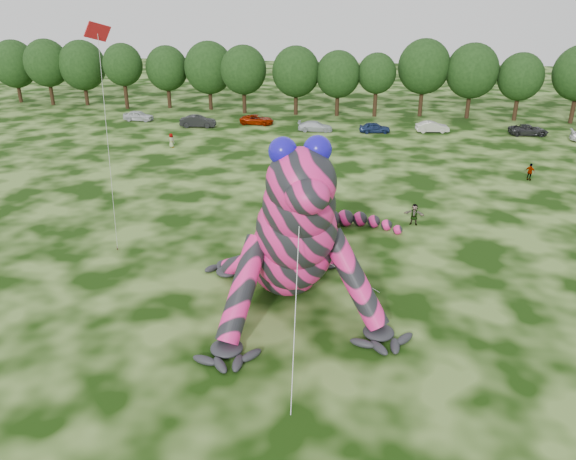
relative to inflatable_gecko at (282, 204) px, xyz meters
The scene contains 28 objects.
ground 9.52m from the inflatable_gecko, 63.57° to the right, with size 240.00×240.00×0.00m, color #16330A.
inflatable_gecko is the anchor object (origin of this frame).
flying_kite 13.25m from the inflatable_gecko, behind, with size 2.47×3.26×15.22m.
tree_0 72.92m from the inflatable_gecko, 134.40° to the left, with size 6.91×6.22×9.51m, color black, non-canonical shape.
tree_1 67.83m from the inflatable_gecko, 131.35° to the left, with size 6.74×6.07×9.81m, color black, non-canonical shape.
tree_2 64.99m from the inflatable_gecko, 127.40° to the left, with size 7.04×6.34×9.64m, color black, non-canonical shape.
tree_3 59.40m from the inflatable_gecko, 122.79° to the left, with size 5.81×5.23×9.44m, color black, non-canonical shape.
tree_4 57.81m from the inflatable_gecko, 116.84° to the left, with size 6.22×5.60×9.06m, color black, non-canonical shape.
tree_5 54.91m from the inflatable_gecko, 110.89° to the left, with size 7.16×6.44×9.80m, color black, non-canonical shape.
tree_6 51.49m from the inflatable_gecko, 105.79° to the left, with size 6.52×5.86×9.49m, color black, non-canonical shape.
tree_7 50.10m from the inflatable_gecko, 97.49° to the left, with size 6.68×6.01×9.48m, color black, non-canonical shape.
tree_8 49.86m from the inflatable_gecko, 90.77° to the left, with size 6.14×5.53×8.94m, color black, non-canonical shape.
tree_9 50.43m from the inflatable_gecko, 84.75° to the left, with size 5.27×4.74×8.68m, color black, non-canonical shape.
tree_10 52.59m from the inflatable_gecko, 77.99° to the left, with size 7.09×6.38×10.50m, color black, non-canonical shape.
tree_11 53.92m from the inflatable_gecko, 71.25° to the left, with size 7.01×6.31×10.07m, color black, non-canonical shape.
tree_12 55.82m from the inflatable_gecko, 65.03° to the left, with size 5.99×5.39×8.97m, color black, non-canonical shape.
car_0 50.27m from the inflatable_gecko, 122.74° to the left, with size 1.64×4.06×1.38m, color silver.
car_1 43.87m from the inflatable_gecko, 114.25° to the left, with size 1.60×4.59×1.51m, color black.
car_2 44.13m from the inflatable_gecko, 104.09° to the left, with size 2.06×4.47×1.24m, color #911900.
car_3 40.24m from the inflatable_gecko, 93.74° to the left, with size 1.77×4.34×1.26m, color silver.
car_4 40.82m from the inflatable_gecko, 83.19° to the left, with size 1.54×3.82×1.30m, color navy.
car_5 43.62m from the inflatable_gecko, 74.03° to the left, with size 1.42×4.08×1.34m, color beige.
car_6 48.34m from the inflatable_gecko, 60.78° to the left, with size 2.14×4.64×1.29m, color #28282A.
spectator_5 14.29m from the inflatable_gecko, 52.33° to the left, with size 1.54×0.49×1.66m, color gray.
spectator_3 30.84m from the inflatable_gecko, 50.21° to the left, with size 0.96×0.40×1.64m, color gray.
spectator_1 15.84m from the inflatable_gecko, 101.27° to the left, with size 0.76×0.59×1.57m, color gray.
spectator_0 13.13m from the inflatable_gecko, 102.84° to the left, with size 0.60×0.40×1.66m, color gray.
spectator_4 34.71m from the inflatable_gecko, 121.13° to the left, with size 0.78×0.51×1.60m, color gray.
Camera 1 is at (1.57, -22.72, 16.61)m, focal length 35.00 mm.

